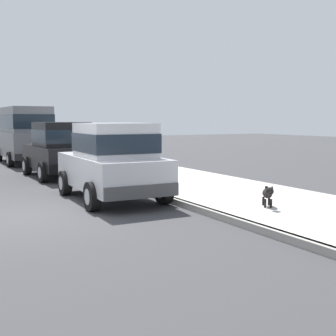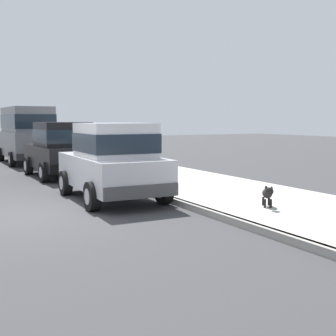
{
  "view_description": "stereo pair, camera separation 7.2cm",
  "coord_description": "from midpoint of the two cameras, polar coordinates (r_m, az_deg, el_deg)",
  "views": [
    {
      "loc": [
        -1.83,
        -9.26,
        1.96
      ],
      "look_at": [
        3.05,
        -0.42,
        0.85
      ],
      "focal_mm": 47.1,
      "sensor_mm": 36.0,
      "label": 1
    },
    {
      "loc": [
        -1.76,
        -9.29,
        1.96
      ],
      "look_at": [
        3.05,
        -0.42,
        0.85
      ],
      "focal_mm": 47.1,
      "sensor_mm": 36.0,
      "label": 2
    }
  ],
  "objects": [
    {
      "name": "dog_black",
      "position": [
        9.42,
        12.98,
        -3.24
      ],
      "size": [
        0.47,
        0.66,
        0.49
      ],
      "color": "black",
      "rests_on": "sidewalk"
    },
    {
      "name": "car_grey_van",
      "position": [
        21.04,
        -17.67,
        4.43
      ],
      "size": [
        2.16,
        4.91,
        2.52
      ],
      "color": "slate",
      "rests_on": "ground"
    },
    {
      "name": "sidewalk",
      "position": [
        11.65,
        7.64,
        -3.12
      ],
      "size": [
        3.6,
        64.0,
        0.14
      ],
      "primitive_type": "cube",
      "color": "#B7B5AD",
      "rests_on": "ground"
    },
    {
      "name": "car_black_hatchback",
      "position": [
        15.5,
        -13.51,
        2.45
      ],
      "size": [
        2.0,
        3.83,
        1.88
      ],
      "color": "black",
      "rests_on": "ground"
    },
    {
      "name": "curb",
      "position": [
        10.7,
        -0.19,
        -3.89
      ],
      "size": [
        0.16,
        64.0,
        0.14
      ],
      "primitive_type": "cube",
      "color": "gray",
      "rests_on": "ground"
    },
    {
      "name": "ground_plane",
      "position": [
        9.65,
        -17.25,
        -5.73
      ],
      "size": [
        80.0,
        80.0,
        0.0
      ],
      "primitive_type": "plane",
      "color": "#38383A"
    },
    {
      "name": "car_silver_hatchback",
      "position": [
        10.78,
        -6.97,
        0.99
      ],
      "size": [
        2.03,
        3.84,
        1.88
      ],
      "color": "#BCBCC1",
      "rests_on": "ground"
    }
  ]
}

